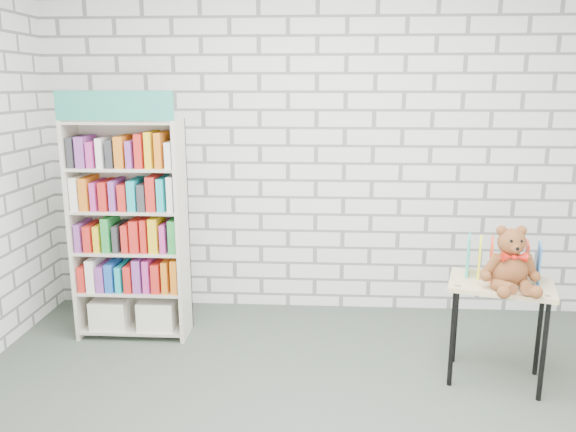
{
  "coord_description": "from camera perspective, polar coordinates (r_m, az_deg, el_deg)",
  "views": [
    {
      "loc": [
        0.04,
        -2.62,
        1.88
      ],
      "look_at": [
        -0.17,
        0.95,
        1.05
      ],
      "focal_mm": 35.0,
      "sensor_mm": 36.0,
      "label": 1
    }
  ],
  "objects": [
    {
      "name": "room_shell",
      "position": [
        2.62,
        2.5,
        10.94
      ],
      "size": [
        4.52,
        4.02,
        2.81
      ],
      "color": "silver",
      "rests_on": "ground"
    },
    {
      "name": "bookshelf",
      "position": [
        4.35,
        -15.75,
        -1.21
      ],
      "size": [
        0.82,
        0.32,
        1.85
      ],
      "color": "beige",
      "rests_on": "ground"
    },
    {
      "name": "display_table",
      "position": [
        3.83,
        20.73,
        -7.65
      ],
      "size": [
        0.72,
        0.59,
        0.67
      ],
      "color": "tan",
      "rests_on": "ground"
    },
    {
      "name": "table_books",
      "position": [
        3.86,
        20.99,
        -4.01
      ],
      "size": [
        0.47,
        0.31,
        0.26
      ],
      "color": "teal",
      "rests_on": "display_table"
    },
    {
      "name": "teddy_bear",
      "position": [
        3.66,
        21.69,
        -4.56
      ],
      "size": [
        0.36,
        0.33,
        0.39
      ],
      "color": "#612B1A",
      "rests_on": "display_table"
    }
  ]
}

